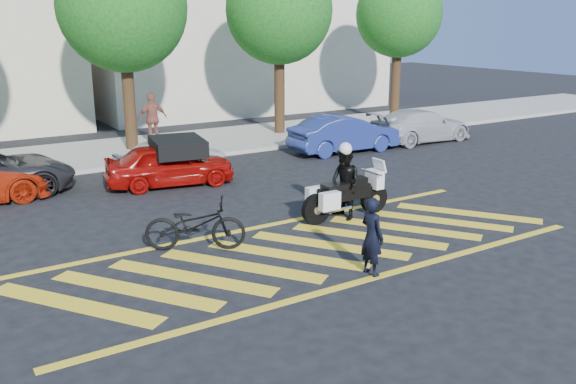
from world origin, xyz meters
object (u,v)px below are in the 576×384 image
bicycle (195,225)px  officer_moto (345,184)px  parked_far_right (421,126)px  parked_right (344,134)px  red_convertible (170,164)px  parked_mid_right (171,157)px  officer_bike (372,236)px  police_motorcycle (345,195)px

bicycle → officer_moto: bearing=-60.6°
parked_far_right → parked_right: bearing=90.6°
red_convertible → parked_mid_right: (0.47, 1.11, -0.03)m
parked_far_right → red_convertible: bearing=96.2°
officer_bike → parked_right: (6.54, 9.51, -0.08)m
parked_right → parked_mid_right: bearing=93.0°
parked_mid_right → parked_right: size_ratio=0.85×
bicycle → parked_mid_right: (2.00, 6.46, 0.05)m
bicycle → police_motorcycle: size_ratio=0.85×
red_convertible → parked_far_right: parked_far_right is taller
parked_mid_right → officer_moto: bearing=-167.2°
red_convertible → parked_right: bearing=-71.1°
officer_bike → parked_mid_right: bearing=-0.6°
parked_far_right → officer_moto: bearing=126.8°
officer_moto → parked_right: size_ratio=0.42×
police_motorcycle → red_convertible: (-2.51, 5.33, 0.04)m
officer_bike → officer_moto: (1.66, 3.07, 0.12)m
parked_far_right → parked_mid_right: bearing=90.6°
bicycle → parked_right: size_ratio=0.51×
officer_bike → parked_far_right: officer_bike is taller
officer_bike → parked_far_right: bearing=-50.4°
bicycle → parked_far_right: bearing=-34.1°
bicycle → parked_right: parked_right is taller
bicycle → parked_far_right: size_ratio=0.47×
police_motorcycle → parked_far_right: bearing=36.9°
officer_bike → red_convertible: officer_bike is taller
parked_mid_right → parked_far_right: size_ratio=0.79×
officer_bike → parked_far_right: 14.12m
red_convertible → parked_right: parked_right is taller
officer_bike → bicycle: 3.86m
officer_bike → police_motorcycle: (1.68, 3.07, -0.17)m
police_motorcycle → red_convertible: red_convertible is taller
parked_mid_right → police_motorcycle: bearing=-167.1°
police_motorcycle → red_convertible: 5.89m
officer_bike → parked_mid_right: officer_bike is taller
officer_moto → parked_mid_right: bearing=-162.0°
parked_mid_right → parked_far_right: parked_far_right is taller
red_convertible → bicycle: bearing=174.4°
officer_bike → officer_moto: officer_moto is taller
parked_right → parked_far_right: size_ratio=0.93×
parked_far_right → police_motorcycle: bearing=126.9°
police_motorcycle → parked_far_right: (8.76, 6.44, 0.05)m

